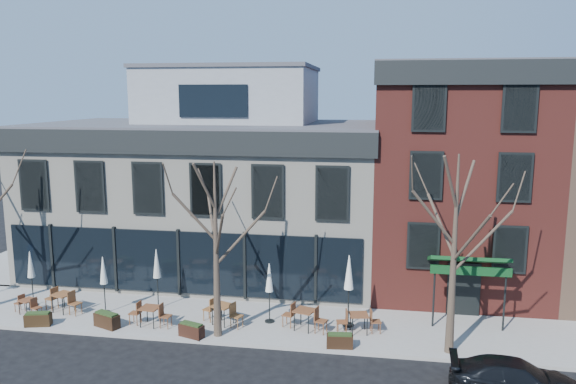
# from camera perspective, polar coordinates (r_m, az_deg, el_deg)

# --- Properties ---
(ground) EXTENTS (120.00, 120.00, 0.00)m
(ground) POSITION_cam_1_polar(r_m,az_deg,el_deg) (27.83, -10.84, -10.72)
(ground) COLOR black
(ground) RESTS_ON ground
(sidewalk_front) EXTENTS (33.50, 4.70, 0.15)m
(sidewalk_front) POSITION_cam_1_polar(r_m,az_deg,el_deg) (24.97, -5.39, -12.86)
(sidewalk_front) COLOR gray
(sidewalk_front) RESTS_ON ground
(sidewalk_side) EXTENTS (4.50, 12.00, 0.15)m
(sidewalk_side) POSITION_cam_1_polar(r_m,az_deg,el_deg) (37.91, -23.86, -5.72)
(sidewalk_side) COLOR gray
(sidewalk_side) RESTS_ON ground
(corner_building) EXTENTS (18.39, 10.39, 11.10)m
(corner_building) POSITION_cam_1_polar(r_m,az_deg,el_deg) (31.26, -7.79, 0.60)
(corner_building) COLOR beige
(corner_building) RESTS_ON ground
(red_brick_building) EXTENTS (8.20, 11.78, 11.18)m
(red_brick_building) POSITION_cam_1_polar(r_m,az_deg,el_deg) (29.89, 16.53, 1.63)
(red_brick_building) COLOR maroon
(red_brick_building) RESTS_ON ground
(tree_mid) EXTENTS (3.50, 3.55, 7.04)m
(tree_mid) POSITION_cam_1_polar(r_m,az_deg,el_deg) (22.22, -7.30, -5.64)
(tree_mid) COLOR #382B21
(tree_mid) RESTS_ON sidewalk_front
(tree_right) EXTENTS (3.72, 3.77, 7.48)m
(tree_right) POSITION_cam_1_polar(r_m,az_deg,el_deg) (21.44, 16.54, -5.92)
(tree_right) COLOR #382B21
(tree_right) RESTS_ON sidewalk_front
(parked_sedan) EXTENTS (4.29, 1.95, 1.22)m
(parked_sedan) POSITION_cam_1_polar(r_m,az_deg,el_deg) (20.52, 22.15, -17.20)
(parked_sedan) COLOR black
(parked_sedan) RESTS_ON ground
(cafe_set_0) EXTENTS (1.58, 0.89, 0.81)m
(cafe_set_0) POSITION_cam_1_polar(r_m,az_deg,el_deg) (27.68, -24.92, -10.36)
(cafe_set_0) COLOR brown
(cafe_set_0) RESTS_ON sidewalk_front
(cafe_set_1) EXTENTS (2.00, 1.04, 1.03)m
(cafe_set_1) POSITION_cam_1_polar(r_m,az_deg,el_deg) (27.30, -21.87, -10.17)
(cafe_set_1) COLOR brown
(cafe_set_1) RESTS_ON sidewalk_front
(cafe_set_2) EXTENTS (1.91, 0.81, 0.99)m
(cafe_set_2) POSITION_cam_1_polar(r_m,az_deg,el_deg) (24.66, -13.83, -11.94)
(cafe_set_2) COLOR brown
(cafe_set_2) RESTS_ON sidewalk_front
(cafe_set_3) EXTENTS (1.98, 1.18, 1.02)m
(cafe_set_3) POSITION_cam_1_polar(r_m,az_deg,el_deg) (24.29, -6.64, -12.02)
(cafe_set_3) COLOR brown
(cafe_set_3) RESTS_ON sidewalk_front
(cafe_set_4) EXTENTS (2.02, 1.05, 1.04)m
(cafe_set_4) POSITION_cam_1_polar(r_m,az_deg,el_deg) (23.61, 1.69, -12.59)
(cafe_set_4) COLOR brown
(cafe_set_4) RESTS_ON sidewalk_front
(cafe_set_5) EXTENTS (1.90, 0.87, 0.97)m
(cafe_set_5) POSITION_cam_1_polar(r_m,az_deg,el_deg) (23.49, 7.19, -12.88)
(cafe_set_5) COLOR brown
(cafe_set_5) RESTS_ON sidewalk_front
(umbrella_0) EXTENTS (0.41, 0.41, 2.56)m
(umbrella_0) POSITION_cam_1_polar(r_m,az_deg,el_deg) (28.23, -24.67, -6.98)
(umbrella_0) COLOR black
(umbrella_0) RESTS_ON sidewalk_front
(umbrella_1) EXTENTS (0.41, 0.41, 2.57)m
(umbrella_1) POSITION_cam_1_polar(r_m,az_deg,el_deg) (26.13, -18.24, -7.87)
(umbrella_1) COLOR black
(umbrella_1) RESTS_ON sidewalk_front
(umbrella_2) EXTENTS (0.44, 0.44, 2.76)m
(umbrella_2) POSITION_cam_1_polar(r_m,az_deg,el_deg) (25.99, -13.18, -7.42)
(umbrella_2) COLOR black
(umbrella_2) RESTS_ON sidewalk_front
(umbrella_3) EXTENTS (0.41, 0.41, 2.58)m
(umbrella_3) POSITION_cam_1_polar(r_m,az_deg,el_deg) (23.90, -1.91, -9.01)
(umbrella_3) COLOR black
(umbrella_3) RESTS_ON sidewalk_front
(umbrella_4) EXTENTS (0.49, 0.49, 3.04)m
(umbrella_4) POSITION_cam_1_polar(r_m,az_deg,el_deg) (23.55, 6.21, -8.52)
(umbrella_4) COLOR black
(umbrella_4) RESTS_ON sidewalk_front
(planter_0) EXTENTS (1.11, 0.66, 0.58)m
(planter_0) POSITION_cam_1_polar(r_m,az_deg,el_deg) (26.24, -24.05, -11.70)
(planter_0) COLOR black
(planter_0) RESTS_ON sidewalk_front
(planter_1) EXTENTS (1.22, 0.84, 0.63)m
(planter_1) POSITION_cam_1_polar(r_m,az_deg,el_deg) (25.07, -17.92, -12.25)
(planter_1) COLOR black
(planter_1) RESTS_ON sidewalk_front
(planter_2) EXTENTS (1.10, 0.72, 0.57)m
(planter_2) POSITION_cam_1_polar(r_m,az_deg,el_deg) (23.37, -9.78, -13.64)
(planter_2) COLOR black
(planter_2) RESTS_ON sidewalk_front
(planter_3) EXTENTS (1.04, 0.49, 0.56)m
(planter_3) POSITION_cam_1_polar(r_m,az_deg,el_deg) (22.26, 5.28, -14.79)
(planter_3) COLOR black
(planter_3) RESTS_ON sidewalk_front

